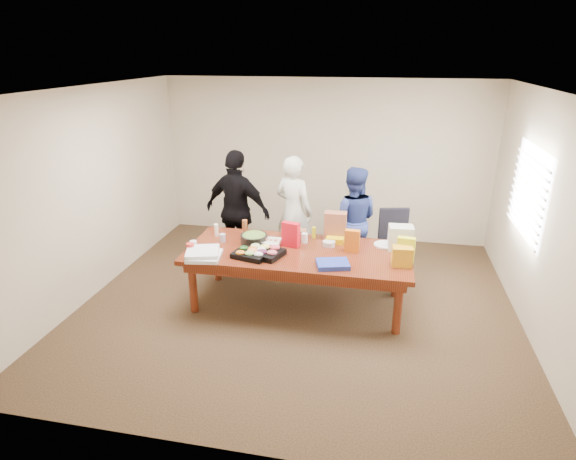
% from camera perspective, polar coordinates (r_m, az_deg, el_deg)
% --- Properties ---
extents(floor, '(5.50, 5.00, 0.02)m').
position_cam_1_polar(floor, '(6.24, 1.19, -8.94)').
color(floor, '#47301E').
rests_on(floor, ground).
extents(ceiling, '(5.50, 5.00, 0.02)m').
position_cam_1_polar(ceiling, '(5.42, 1.41, 16.81)').
color(ceiling, white).
rests_on(ceiling, wall_back).
extents(wall_back, '(5.50, 0.04, 2.70)m').
position_cam_1_polar(wall_back, '(8.08, 4.46, 8.39)').
color(wall_back, beige).
rests_on(wall_back, floor).
extents(wall_front, '(5.50, 0.04, 2.70)m').
position_cam_1_polar(wall_front, '(3.46, -6.15, -9.68)').
color(wall_front, beige).
rests_on(wall_front, floor).
extents(wall_left, '(0.04, 5.00, 2.70)m').
position_cam_1_polar(wall_left, '(6.71, -22.55, 4.22)').
color(wall_left, beige).
rests_on(wall_left, floor).
extents(wall_right, '(0.04, 5.00, 2.70)m').
position_cam_1_polar(wall_right, '(5.89, 28.64, 1.01)').
color(wall_right, beige).
rests_on(wall_right, floor).
extents(window_panel, '(0.03, 1.40, 1.10)m').
position_cam_1_polar(window_panel, '(6.39, 27.18, 4.10)').
color(window_panel, white).
rests_on(window_panel, wall_right).
extents(window_blinds, '(0.04, 1.36, 1.00)m').
position_cam_1_polar(window_blinds, '(6.38, 26.84, 4.13)').
color(window_blinds, beige).
rests_on(window_blinds, wall_right).
extents(conference_table, '(2.80, 1.20, 0.75)m').
position_cam_1_polar(conference_table, '(6.06, 1.22, -5.79)').
color(conference_table, '#4C1C0F').
rests_on(conference_table, floor).
extents(office_chair, '(0.60, 0.60, 0.99)m').
position_cam_1_polar(office_chair, '(6.76, 12.49, -2.26)').
color(office_chair, black).
rests_on(office_chair, floor).
extents(person_center, '(0.73, 0.62, 1.69)m').
position_cam_1_polar(person_center, '(7.03, 0.71, 2.27)').
color(person_center, white).
rests_on(person_center, floor).
extents(person_right, '(0.79, 0.62, 1.58)m').
position_cam_1_polar(person_right, '(6.89, 7.78, 1.18)').
color(person_right, navy).
rests_on(person_right, floor).
extents(person_left, '(1.13, 0.70, 1.80)m').
position_cam_1_polar(person_left, '(6.93, -6.14, 2.31)').
color(person_left, black).
rests_on(person_left, floor).
extents(veggie_tray, '(0.47, 0.41, 0.06)m').
position_cam_1_polar(veggie_tray, '(5.74, -4.51, -2.95)').
color(veggie_tray, black).
rests_on(veggie_tray, conference_table).
extents(fruit_tray, '(0.54, 0.48, 0.07)m').
position_cam_1_polar(fruit_tray, '(5.77, -2.96, -2.76)').
color(fruit_tray, black).
rests_on(fruit_tray, conference_table).
extents(sheet_cake, '(0.36, 0.27, 0.06)m').
position_cam_1_polar(sheet_cake, '(6.07, -2.66, -1.54)').
color(sheet_cake, white).
rests_on(sheet_cake, conference_table).
extents(salad_bowl, '(0.41, 0.41, 0.11)m').
position_cam_1_polar(salad_bowl, '(6.13, -4.15, -1.08)').
color(salad_bowl, black).
rests_on(salad_bowl, conference_table).
extents(chip_bag_blue, '(0.43, 0.36, 0.06)m').
position_cam_1_polar(chip_bag_blue, '(5.50, 5.46, -4.14)').
color(chip_bag_blue, '#2339A7').
rests_on(chip_bag_blue, conference_table).
extents(chip_bag_red, '(0.24, 0.14, 0.32)m').
position_cam_1_polar(chip_bag_red, '(5.97, 0.34, -0.56)').
color(chip_bag_red, red).
rests_on(chip_bag_red, conference_table).
extents(chip_bag_yellow, '(0.22, 0.11, 0.31)m').
position_cam_1_polar(chip_bag_yellow, '(5.71, 14.09, -2.35)').
color(chip_bag_yellow, yellow).
rests_on(chip_bag_yellow, conference_table).
extents(chip_bag_orange, '(0.19, 0.09, 0.29)m').
position_cam_1_polar(chip_bag_orange, '(5.87, 7.78, -1.33)').
color(chip_bag_orange, orange).
rests_on(chip_bag_orange, conference_table).
extents(mayo_jar, '(0.09, 0.09, 0.13)m').
position_cam_1_polar(mayo_jar, '(6.13, 2.01, -0.97)').
color(mayo_jar, white).
rests_on(mayo_jar, conference_table).
extents(mustard_bottle, '(0.07, 0.07, 0.15)m').
position_cam_1_polar(mustard_bottle, '(6.28, 3.17, -0.31)').
color(mustard_bottle, yellow).
rests_on(mustard_bottle, conference_table).
extents(dressing_bottle, '(0.09, 0.09, 0.22)m').
position_cam_1_polar(dressing_bottle, '(6.38, -5.25, 0.29)').
color(dressing_bottle, brown).
rests_on(dressing_bottle, conference_table).
extents(ranch_bottle, '(0.06, 0.06, 0.17)m').
position_cam_1_polar(ranch_bottle, '(6.41, -8.70, -0.01)').
color(ranch_bottle, white).
rests_on(ranch_bottle, conference_table).
extents(banana_bunch, '(0.23, 0.14, 0.08)m').
position_cam_1_polar(banana_bunch, '(6.15, 5.72, -1.24)').
color(banana_bunch, '#E4B803').
rests_on(banana_bunch, conference_table).
extents(bread_loaf, '(0.35, 0.17, 0.13)m').
position_cam_1_polar(bread_loaf, '(6.24, 0.72, -0.51)').
color(bread_loaf, brown).
rests_on(bread_loaf, conference_table).
extents(kraft_bag, '(0.29, 0.17, 0.37)m').
position_cam_1_polar(kraft_bag, '(6.23, 5.76, 0.52)').
color(kraft_bag, '#97583C').
rests_on(kraft_bag, conference_table).
extents(red_cup, '(0.10, 0.10, 0.13)m').
position_cam_1_polar(red_cup, '(5.94, -11.77, -2.17)').
color(red_cup, red).
rests_on(red_cup, conference_table).
extents(clear_cup_a, '(0.11, 0.11, 0.12)m').
position_cam_1_polar(clear_cup_a, '(6.03, -11.41, -1.84)').
color(clear_cup_a, white).
rests_on(clear_cup_a, conference_table).
extents(clear_cup_b, '(0.09, 0.09, 0.11)m').
position_cam_1_polar(clear_cup_b, '(6.22, -7.95, -0.95)').
color(clear_cup_b, silver).
rests_on(clear_cup_b, conference_table).
extents(pizza_box_lower, '(0.44, 0.44, 0.04)m').
position_cam_1_polar(pizza_box_lower, '(5.78, -10.12, -3.15)').
color(pizza_box_lower, white).
rests_on(pizza_box_lower, conference_table).
extents(pizza_box_upper, '(0.48, 0.48, 0.04)m').
position_cam_1_polar(pizza_box_upper, '(5.80, -10.33, -2.62)').
color(pizza_box_upper, white).
rests_on(pizza_box_upper, pizza_box_lower).
extents(plate_a, '(0.31, 0.31, 0.02)m').
position_cam_1_polar(plate_a, '(6.19, 11.67, -1.76)').
color(plate_a, white).
rests_on(plate_a, conference_table).
extents(plate_b, '(0.27, 0.27, 0.02)m').
position_cam_1_polar(plate_b, '(6.32, 5.86, -0.91)').
color(plate_b, beige).
rests_on(plate_b, conference_table).
extents(dip_bowl_a, '(0.17, 0.17, 0.06)m').
position_cam_1_polar(dip_bowl_a, '(6.05, 4.99, -1.66)').
color(dip_bowl_a, beige).
rests_on(dip_bowl_a, conference_table).
extents(dip_bowl_b, '(0.17, 0.17, 0.06)m').
position_cam_1_polar(dip_bowl_b, '(6.22, 0.17, -0.95)').
color(dip_bowl_b, '#F9E4B4').
rests_on(dip_bowl_b, conference_table).
extents(grocery_bag_white, '(0.31, 0.24, 0.32)m').
position_cam_1_polar(grocery_bag_white, '(6.04, 13.48, -0.95)').
color(grocery_bag_white, white).
rests_on(grocery_bag_white, conference_table).
extents(grocery_bag_yellow, '(0.24, 0.18, 0.23)m').
position_cam_1_polar(grocery_bag_yellow, '(5.62, 13.68, -3.12)').
color(grocery_bag_yellow, gold).
rests_on(grocery_bag_yellow, conference_table).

